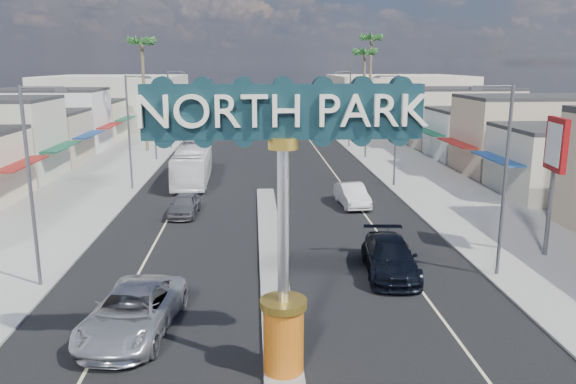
{
  "coord_description": "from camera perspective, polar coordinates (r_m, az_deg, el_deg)",
  "views": [
    {
      "loc": [
        -0.88,
        -14.46,
        9.89
      ],
      "look_at": [
        0.74,
        11.55,
        3.89
      ],
      "focal_mm": 35.0,
      "sensor_mm": 36.0,
      "label": 1
    }
  ],
  "objects": [
    {
      "name": "bank_pylon_sign",
      "position": [
        31.2,
        25.53,
        3.65
      ],
      "size": [
        0.56,
        2.25,
        7.15
      ],
      "rotation": [
        0.0,
        0.0,
        -0.13
      ],
      "color": "#47474C",
      "rests_on": "sidewalk_right"
    },
    {
      "name": "streetlight_l_mid",
      "position": [
        45.73,
        -15.69,
        6.43
      ],
      "size": [
        2.03,
        0.22,
        9.0
      ],
      "color": "#47474C",
      "rests_on": "ground"
    },
    {
      "name": "road",
      "position": [
        45.55,
        -2.36,
        0.41
      ],
      "size": [
        20.0,
        120.0,
        0.01
      ],
      "primitive_type": "cube",
      "color": "black",
      "rests_on": "ground"
    },
    {
      "name": "traffic_signal_right",
      "position": [
        59.58,
        6.24,
        7.48
      ],
      "size": [
        5.09,
        0.45,
        6.0
      ],
      "color": "#47474C",
      "rests_on": "ground"
    },
    {
      "name": "streetlight_l_far",
      "position": [
        67.31,
        -11.84,
        8.58
      ],
      "size": [
        2.03,
        0.22,
        9.0
      ],
      "color": "#47474C",
      "rests_on": "ground"
    },
    {
      "name": "storefront_row_right",
      "position": [
        62.99,
        19.84,
        5.92
      ],
      "size": [
        12.0,
        42.0,
        6.0
      ],
      "primitive_type": "cube",
      "color": "#B7B29E",
      "rests_on": "ground"
    },
    {
      "name": "suv_left",
      "position": [
        22.13,
        -15.5,
        -11.63
      ],
      "size": [
        3.65,
        6.53,
        1.73
      ],
      "primitive_type": "imported",
      "rotation": [
        0.0,
        0.0,
        -0.13
      ],
      "color": "silver",
      "rests_on": "ground"
    },
    {
      "name": "palm_right_far",
      "position": [
        78.13,
        8.45,
        14.66
      ],
      "size": [
        2.6,
        2.6,
        14.1
      ],
      "color": "brown",
      "rests_on": "ground"
    },
    {
      "name": "gateway_sign",
      "position": [
        16.93,
        -0.48,
        -0.59
      ],
      "size": [
        8.2,
        1.5,
        9.15
      ],
      "color": "#CE580F",
      "rests_on": "median_island"
    },
    {
      "name": "ground",
      "position": [
        45.55,
        -2.36,
        0.41
      ],
      "size": [
        160.0,
        160.0,
        0.0
      ],
      "primitive_type": "plane",
      "color": "gray",
      "rests_on": "ground"
    },
    {
      "name": "palm_left_far",
      "position": [
        65.61,
        -14.64,
        13.96
      ],
      "size": [
        2.6,
        2.6,
        13.1
      ],
      "color": "brown",
      "rests_on": "ground"
    },
    {
      "name": "car_parked_left",
      "position": [
        37.81,
        -10.47,
        -1.29
      ],
      "size": [
        1.99,
        4.37,
        1.45
      ],
      "primitive_type": "imported",
      "rotation": [
        0.0,
        0.0,
        -0.07
      ],
      "color": "#5E5E63",
      "rests_on": "ground"
    },
    {
      "name": "streetlight_r_mid",
      "position": [
        46.13,
        10.74,
        6.73
      ],
      "size": [
        2.03,
        0.22,
        9.0
      ],
      "color": "#47474C",
      "rests_on": "ground"
    },
    {
      "name": "traffic_signal_left",
      "position": [
        59.31,
        -11.68,
        7.26
      ],
      "size": [
        5.09,
        0.45,
        6.0
      ],
      "color": "#47474C",
      "rests_on": "ground"
    },
    {
      "name": "streetlight_r_far",
      "position": [
        67.59,
        6.16,
        8.79
      ],
      "size": [
        2.03,
        0.22,
        9.0
      ],
      "color": "#47474C",
      "rests_on": "ground"
    },
    {
      "name": "streetlight_r_near",
      "position": [
        27.38,
        20.93,
        1.94
      ],
      "size": [
        2.03,
        0.22,
        9.0
      ],
      "color": "#47474C",
      "rests_on": "ground"
    },
    {
      "name": "streetlight_l_near",
      "position": [
        26.7,
        -24.46,
        1.37
      ],
      "size": [
        2.03,
        0.22,
        9.0
      ],
      "color": "#47474C",
      "rests_on": "ground"
    },
    {
      "name": "palm_right_mid",
      "position": [
        71.81,
        7.8,
        13.41
      ],
      "size": [
        2.6,
        2.6,
        12.1
      ],
      "color": "brown",
      "rests_on": "ground"
    },
    {
      "name": "car_parked_right",
      "position": [
        39.96,
        6.51,
        -0.29
      ],
      "size": [
        2.04,
        4.9,
        1.58
      ],
      "primitive_type": "imported",
      "rotation": [
        0.0,
        0.0,
        0.08
      ],
      "color": "silver",
      "rests_on": "ground"
    },
    {
      "name": "city_bus",
      "position": [
        48.12,
        -9.66,
        2.8
      ],
      "size": [
        2.81,
        11.21,
        3.11
      ],
      "primitive_type": "imported",
      "rotation": [
        0.0,
        0.0,
        0.02
      ],
      "color": "white",
      "rests_on": "ground"
    },
    {
      "name": "storefront_row_left",
      "position": [
        62.32,
        -25.43,
        5.36
      ],
      "size": [
        12.0,
        42.0,
        6.0
      ],
      "primitive_type": "cube",
      "color": "beige",
      "rests_on": "ground"
    },
    {
      "name": "suv_right",
      "position": [
        27.44,
        10.31,
        -6.51
      ],
      "size": [
        2.88,
        6.0,
        1.68
      ],
      "primitive_type": "imported",
      "rotation": [
        0.0,
        0.0,
        -0.09
      ],
      "color": "black",
      "rests_on": "ground"
    },
    {
      "name": "sidewalk_left",
      "position": [
        47.39,
        -19.54,
        0.23
      ],
      "size": [
        8.0,
        120.0,
        0.12
      ],
      "primitive_type": "cube",
      "color": "gray",
      "rests_on": "ground"
    },
    {
      "name": "backdrop_far_right",
      "position": [
        92.52,
        10.91,
        9.08
      ],
      "size": [
        20.0,
        20.0,
        8.0
      ],
      "primitive_type": "cube",
      "color": "beige",
      "rests_on": "ground"
    },
    {
      "name": "backdrop_far_left",
      "position": [
        92.11,
        -17.01,
        8.74
      ],
      "size": [
        20.0,
        20.0,
        8.0
      ],
      "primitive_type": "cube",
      "color": "#B7B29E",
      "rests_on": "ground"
    },
    {
      "name": "median_island",
      "position": [
        30.12,
        -1.7,
        -6.06
      ],
      "size": [
        1.3,
        30.0,
        0.16
      ],
      "primitive_type": "cube",
      "color": "gray",
      "rests_on": "ground"
    },
    {
      "name": "sidewalk_right",
      "position": [
        47.9,
        14.62,
        0.69
      ],
      "size": [
        8.0,
        120.0,
        0.12
      ],
      "primitive_type": "cube",
      "color": "gray",
      "rests_on": "ground"
    }
  ]
}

